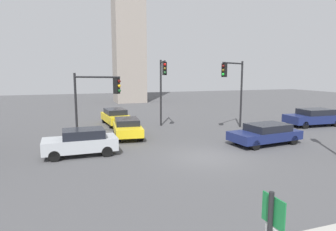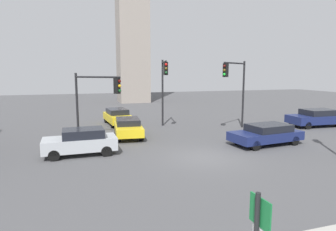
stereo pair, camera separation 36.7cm
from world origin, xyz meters
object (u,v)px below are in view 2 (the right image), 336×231
(traffic_light_0, at_px, (235,81))
(car_1, at_px, (266,134))
(car_2, at_px, (81,141))
(car_3, at_px, (118,116))
(car_4, at_px, (128,127))
(car_0, at_px, (317,117))
(traffic_light_2, at_px, (164,80))
(traffic_light_3, at_px, (97,93))

(traffic_light_0, xyz_separation_m, car_1, (-0.44, -4.80, -3.27))
(car_2, distance_m, car_3, 9.74)
(car_3, xyz_separation_m, car_4, (-0.01, -5.31, -0.03))
(traffic_light_0, distance_m, car_4, 9.13)
(car_2, bearing_deg, car_0, -172.03)
(traffic_light_2, distance_m, car_1, 9.26)
(traffic_light_2, xyz_separation_m, car_3, (-3.41, 2.98, -3.27))
(traffic_light_0, xyz_separation_m, car_4, (-8.53, 0.15, -3.25))
(traffic_light_3, relative_size, car_1, 0.95)
(traffic_light_3, bearing_deg, traffic_light_0, 46.04)
(car_0, bearing_deg, car_1, 30.01)
(car_3, bearing_deg, car_1, 33.32)
(traffic_light_0, bearing_deg, traffic_light_2, -60.39)
(traffic_light_2, distance_m, car_2, 9.71)
(traffic_light_0, relative_size, car_1, 1.15)
(traffic_light_0, distance_m, traffic_light_3, 10.68)
(car_1, bearing_deg, car_0, -159.10)
(traffic_light_2, height_order, traffic_light_3, traffic_light_2)
(car_4, bearing_deg, car_3, -174.70)
(car_2, relative_size, car_4, 0.93)
(traffic_light_3, distance_m, car_4, 3.38)
(traffic_light_3, distance_m, car_1, 11.38)
(car_0, height_order, car_4, car_0)
(traffic_light_2, height_order, car_4, traffic_light_2)
(traffic_light_3, height_order, car_3, traffic_light_3)
(traffic_light_3, xyz_separation_m, car_0, (18.35, -0.11, -2.50))
(traffic_light_0, xyz_separation_m, traffic_light_3, (-10.65, -0.48, -0.70))
(traffic_light_2, bearing_deg, car_1, 43.77)
(car_3, bearing_deg, traffic_light_2, 44.02)
(car_2, bearing_deg, car_4, -132.09)
(traffic_light_2, xyz_separation_m, car_0, (12.80, -3.08, -3.25))
(car_2, bearing_deg, traffic_light_0, -163.77)
(car_1, distance_m, car_4, 9.48)
(traffic_light_2, distance_m, car_0, 13.56)
(traffic_light_3, relative_size, car_4, 1.05)
(car_0, bearing_deg, car_3, -17.79)
(traffic_light_2, xyz_separation_m, car_2, (-6.77, -6.16, -3.25))
(traffic_light_2, distance_m, car_3, 5.59)
(car_0, bearing_deg, traffic_light_2, -10.83)
(car_0, xyz_separation_m, car_1, (-8.14, -4.21, -0.07))
(car_2, bearing_deg, traffic_light_3, -111.82)
(traffic_light_3, xyz_separation_m, car_1, (10.21, -4.32, -2.57))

